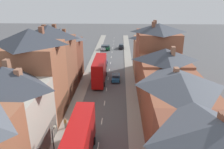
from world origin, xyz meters
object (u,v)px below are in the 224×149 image
Objects in this scene: car_near_blue at (121,46)px; pedestrian_mid_left at (65,123)px; car_parked_left_a at (116,77)px; car_mid_black at (96,72)px; car_parked_left_b at (107,47)px; car_parked_right_a at (104,62)px; double_decker_bus_mid_street at (79,142)px; street_lamp at (54,147)px; double_decker_bus_lead at (100,70)px; car_mid_white at (104,47)px.

car_near_blue is 50.09m from pedestrian_mid_left.
car_mid_black reaches higher than car_parked_left_a.
car_parked_right_a is at bearing -90.00° from car_parked_left_b.
car_mid_black is 25.04m from car_parked_left_b.
car_parked_left_a is at bearing -72.50° from car_parked_right_a.
car_parked_left_b is (-3.60, 28.37, 0.03)m from car_parked_left_a.
double_decker_bus_mid_street is 7.66m from pedestrian_mid_left.
double_decker_bus_lead is at bearing 84.76° from street_lamp.
double_decker_bus_lead is at bearing -90.02° from car_parked_left_b.
car_mid_white is (-1.30, -0.05, -0.01)m from car_parked_left_b.
double_decker_bus_mid_street is at bearing -88.63° from car_mid_white.
double_decker_bus_lead is 1.00× the size of double_decker_bus_mid_street.
car_near_blue is at bearing 87.54° from car_parked_left_a.
car_parked_left_a is at bearing -34.47° from car_mid_black.
double_decker_bus_mid_street is 2.72× the size of car_near_blue.
car_mid_white is (-4.90, 28.32, 0.02)m from car_parked_left_a.
car_parked_left_b is at bearing 89.98° from double_decker_bus_lead.
double_decker_bus_lead is at bearing -87.45° from car_mid_white.
car_mid_black is (-1.29, 3.98, -2.00)m from double_decker_bus_lead.
car_near_blue is 5.27m from car_parked_left_b.
car_near_blue is 58.06m from street_lamp.
double_decker_bus_mid_street reaches higher than car_parked_right_a.
double_decker_bus_mid_street is 2.80× the size of car_parked_left_b.
double_decker_bus_mid_street is at bearing -63.10° from pedestrian_mid_left.
double_decker_bus_lead is 2.35× the size of car_mid_black.
street_lamp is (-1.15, -30.59, 2.42)m from car_mid_black.
car_parked_right_a is at bearing 80.83° from car_mid_black.
double_decker_bus_lead is 12.19m from car_parked_right_a.
pedestrian_mid_left reaches higher than car_parked_left_a.
car_near_blue is at bearing 77.05° from car_mid_black.
street_lamp is at bearing -93.63° from car_parked_right_a.
double_decker_bus_lead reaches higher than car_near_blue.
pedestrian_mid_left is (-8.28, -49.40, 0.23)m from car_near_blue.
car_parked_left_b is (-0.00, 16.95, 0.00)m from car_parked_right_a.
double_decker_bus_lead reaches higher than car_mid_white.
car_parked_right_a is 0.94× the size of car_mid_black.
car_mid_black reaches higher than car_near_blue.
car_near_blue is 6.51m from car_mid_white.
double_decker_bus_mid_street is 37.20m from car_parked_right_a.
car_parked_right_a is 0.78× the size of street_lamp.
car_parked_right_a reaches higher than car_parked_left_a.
pedestrian_mid_left is at bearing 96.52° from street_lamp.
car_mid_white reaches higher than car_parked_left_a.
car_parked_left_a is at bearing -80.18° from car_mid_white.
car_mid_white is at bearing 91.37° from double_decker_bus_mid_street.
car_mid_white is at bearing 99.82° from car_parked_left_a.
pedestrian_mid_left is at bearing -96.32° from car_parked_right_a.
car_mid_white is (-6.20, -2.00, 0.03)m from car_near_blue.
car_parked_left_b is at bearing -158.28° from car_near_blue.
car_parked_right_a is 30.69m from pedestrian_mid_left.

